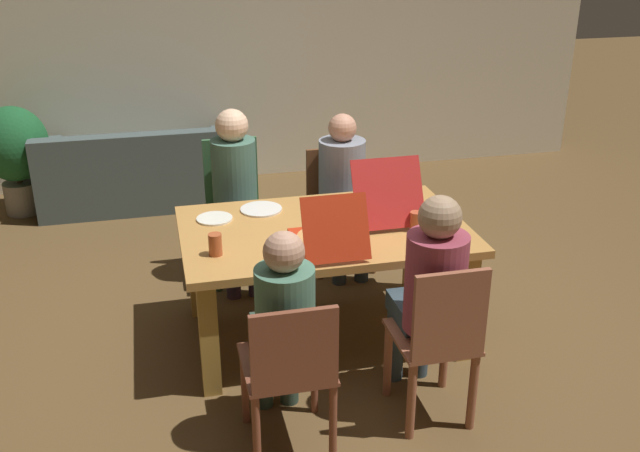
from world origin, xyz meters
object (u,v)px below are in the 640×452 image
Objects in this scene: drinking_glass_0 at (215,245)px; plate_1 at (214,219)px; drinking_glass_1 at (416,221)px; potted_plant at (14,149)px; chair_0 at (438,341)px; chair_1 at (339,201)px; person_3 at (283,319)px; chair_2 at (234,205)px; person_2 at (236,185)px; pizza_box_1 at (327,237)px; couch at (141,175)px; person_0 at (430,287)px; pizza_box_0 at (375,203)px; person_1 at (344,181)px; plate_0 at (261,209)px; chair_3 at (290,369)px; dining_table at (324,244)px.

plate_1 is at bearing 85.07° from drinking_glass_0.
potted_plant is at bearing 133.49° from drinking_glass_1.
chair_0 is 1.94m from chair_1.
drinking_glass_0 is (-1.01, -1.22, 0.31)m from chair_1.
chair_2 is at bearing 90.00° from person_3.
person_2 reaches higher than chair_2.
person_2 is at bearing 108.44° from pizza_box_1.
couch is at bearing -1.12° from potted_plant.
pizza_box_0 is at bearing 89.24° from person_0.
person_0 reaches higher than couch.
person_0 reaches higher than chair_0.
chair_1 is 0.87m from pizza_box_0.
plate_0 is at bearing -142.87° from person_1.
chair_3 is at bearing -174.69° from chair_0.
dining_table is 0.56m from drinking_glass_1.
couch is (-0.41, 2.78, -0.52)m from drinking_glass_0.
chair_3 is 1.45m from pizza_box_0.
couch is (-1.57, 2.72, -0.52)m from drinking_glass_1.
plate_0 is (-0.67, 1.30, 0.25)m from chair_0.
person_0 is 3.67m from couch.
chair_1 is 0.24m from person_1.
chair_2 is at bearing 90.00° from person_2.
drinking_glass_0 is 3.15m from potted_plant.
person_3 is at bearing -63.92° from potted_plant.
dining_table is 7.72× the size of plate_1.
person_2 is 1.38m from drinking_glass_1.
chair_3 reaches higher than drinking_glass_0.
chair_3 reaches higher than couch.
chair_2 is 1.34m from pizza_box_1.
drinking_glass_0 reaches higher than plate_1.
pizza_box_0 is at bearing 89.34° from chair_0.
pizza_box_1 is 1.95× the size of plate_0.
person_0 is 0.69m from pizza_box_1.
person_2 is (-0.76, 1.67, 0.01)m from person_0.
person_1 is 0.70m from pizza_box_0.
plate_1 is (-0.98, 0.10, -0.05)m from pizza_box_0.
potted_plant is (-2.46, 2.40, -0.21)m from pizza_box_0.
person_3 is at bearing -79.77° from plate_1.
chair_1 is at bearing 97.63° from drinking_glass_1.
chair_0 is at bearing -90.66° from pizza_box_0.
person_3 is 9.87× the size of drinking_glass_1.
chair_0 is 1.28m from drinking_glass_0.
chair_0 is 0.86m from pizza_box_1.
person_2 is 1.17m from pizza_box_1.
drinking_glass_1 reaches higher than couch.
chair_2 is at bearing 178.00° from chair_1.
drinking_glass_0 is (-1.01, -1.09, 0.11)m from person_1.
chair_2 is at bearing 168.38° from person_1.
couch is (-1.42, 3.50, -0.22)m from chair_0.
dining_table is at bearing 161.54° from drinking_glass_1.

